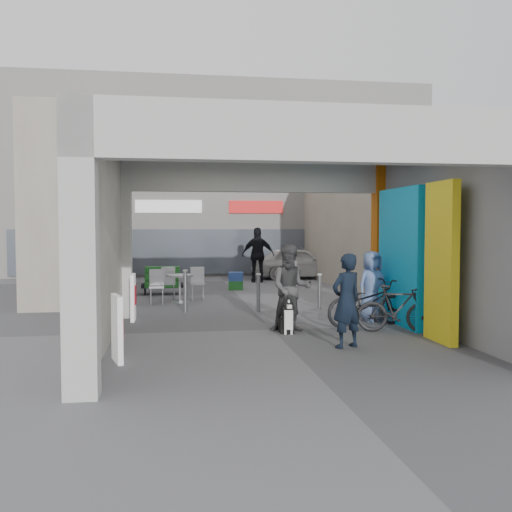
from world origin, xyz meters
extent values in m
plane|color=#5D5D62|center=(0.00, 0.00, 0.00)|extent=(90.00, 90.00, 0.00)
cube|color=#B5B5B0|center=(-3.00, -4.00, 1.75)|extent=(0.40, 0.40, 3.50)
cube|color=#B5B5B0|center=(-3.00, 2.00, 1.75)|extent=(0.40, 0.40, 3.50)
cube|color=#C75E0B|center=(3.00, 2.00, 1.75)|extent=(0.40, 0.40, 3.50)
plane|color=beige|center=(-3.00, -1.00, 1.75)|extent=(0.00, 6.40, 6.40)
plane|color=gray|center=(3.00, -1.00, 1.75)|extent=(0.00, 6.40, 6.40)
cube|color=#0D9FDB|center=(2.70, 0.20, 1.40)|extent=(0.15, 2.00, 2.80)
cube|color=yellow|center=(2.70, -1.60, 1.40)|extent=(0.15, 1.00, 2.80)
plane|color=#A7A7A2|center=(0.00, -1.00, 3.50)|extent=(6.40, 6.40, 0.00)
cube|color=#B5B5B0|center=(0.00, 2.05, 3.15)|extent=(6.40, 0.30, 0.70)
cube|color=#B5B5B0|center=(0.00, -4.05, 3.15)|extent=(6.40, 0.30, 0.70)
cube|color=white|center=(0.00, 2.22, 3.10)|extent=(4.20, 0.05, 0.55)
cube|color=white|center=(0.00, 14.00, 4.00)|extent=(18.00, 4.00, 8.00)
cube|color=#515966|center=(0.00, 11.95, 1.00)|extent=(16.20, 0.06, 1.80)
cube|color=white|center=(-2.00, 11.96, 2.80)|extent=(2.60, 0.06, 0.50)
cube|color=red|center=(1.50, 11.96, 2.80)|extent=(2.20, 0.06, 0.50)
cube|color=#A9A18C|center=(-4.50, 7.50, 2.50)|extent=(2.00, 9.00, 5.00)
cube|color=#A9A18C|center=(4.50, 7.50, 2.50)|extent=(2.00, 9.00, 5.00)
cylinder|color=gray|center=(-1.61, 2.48, 0.49)|extent=(0.09, 0.09, 0.99)
cylinder|color=gray|center=(0.10, 2.35, 0.45)|extent=(0.09, 0.09, 0.89)
cylinder|color=gray|center=(1.65, 2.59, 0.42)|extent=(0.09, 0.09, 0.84)
cube|color=white|center=(-2.75, -2.25, 0.50)|extent=(0.22, 0.55, 1.00)
cube|color=red|center=(-2.71, -2.25, 0.55)|extent=(0.14, 0.38, 0.40)
cube|color=white|center=(-2.75, 1.50, 0.50)|extent=(0.08, 0.55, 1.00)
cube|color=red|center=(-2.71, 1.50, 0.55)|extent=(0.04, 0.39, 0.40)
cylinder|color=#ACADB2|center=(-1.71, 4.28, 0.36)|extent=(0.06, 0.06, 0.72)
cylinder|color=#ACADB2|center=(-1.71, 4.28, 0.01)|extent=(0.44, 0.44, 0.02)
cylinder|color=#ACADB2|center=(-1.71, 4.28, 0.72)|extent=(0.70, 0.70, 0.05)
cube|color=#ACADB2|center=(-2.31, 4.08, 0.22)|extent=(0.38, 0.38, 0.45)
cube|color=#ACADB2|center=(-2.31, 4.26, 0.67)|extent=(0.38, 0.05, 0.45)
cube|color=#ACADB2|center=(-1.21, 4.78, 0.22)|extent=(0.38, 0.38, 0.45)
cube|color=#ACADB2|center=(-1.21, 4.95, 0.67)|extent=(0.38, 0.05, 0.45)
cube|color=#ACADB2|center=(-2.01, 4.87, 0.22)|extent=(0.38, 0.38, 0.45)
cube|color=#ACADB2|center=(-2.01, 5.05, 0.67)|extent=(0.38, 0.05, 0.45)
cube|color=black|center=(-2.19, 6.27, 0.15)|extent=(1.23, 0.61, 0.31)
cube|color=#195A1D|center=(-2.19, 6.12, 0.31)|extent=(1.02, 0.36, 0.18)
cube|color=#195A1D|center=(-2.19, 6.27, 0.51)|extent=(1.02, 0.36, 0.18)
cube|color=#195A1D|center=(-2.19, 6.42, 0.72)|extent=(1.02, 0.36, 0.18)
cube|color=#195A1D|center=(0.11, 7.10, 0.14)|extent=(0.50, 0.42, 0.28)
cube|color=#274390|center=(0.11, 7.10, 0.42)|extent=(0.50, 0.42, 0.28)
cube|color=black|center=(0.21, -0.33, 0.13)|extent=(0.26, 0.34, 0.26)
cube|color=black|center=(0.21, -0.47, 0.32)|extent=(0.20, 0.17, 0.39)
cube|color=white|center=(0.21, -0.56, 0.28)|extent=(0.16, 0.03, 0.36)
cylinder|color=white|center=(0.16, -0.54, 0.15)|extent=(0.05, 0.05, 0.30)
cylinder|color=white|center=(0.27, -0.54, 0.15)|extent=(0.05, 0.05, 0.30)
sphere|color=black|center=(0.21, -0.49, 0.56)|extent=(0.20, 0.20, 0.20)
cube|color=white|center=(0.21, -0.60, 0.54)|extent=(0.09, 0.13, 0.06)
cone|color=black|center=(0.16, -0.45, 0.65)|extent=(0.08, 0.08, 0.09)
cone|color=black|center=(0.27, -0.45, 0.65)|extent=(0.08, 0.08, 0.09)
imported|color=black|center=(0.93, -1.81, 0.79)|extent=(0.68, 0.57, 1.57)
imported|color=#434346|center=(0.33, -0.22, 0.83)|extent=(0.90, 0.75, 1.66)
imported|color=#607DBB|center=(2.29, 0.71, 0.75)|extent=(0.86, 0.72, 1.49)
imported|color=black|center=(1.17, 9.35, 0.99)|extent=(1.21, 0.60, 1.98)
imported|color=black|center=(1.98, 0.13, 0.47)|extent=(1.89, 1.00, 0.95)
imported|color=black|center=(2.30, -0.64, 0.45)|extent=(1.57, 0.84, 0.91)
imported|color=silver|center=(2.95, 10.57, 0.62)|extent=(3.66, 1.57, 1.23)
camera|label=1|loc=(-1.96, -10.87, 2.02)|focal=40.00mm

